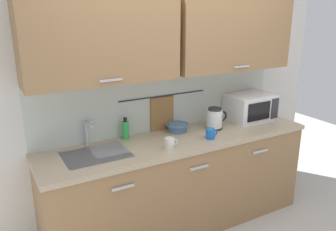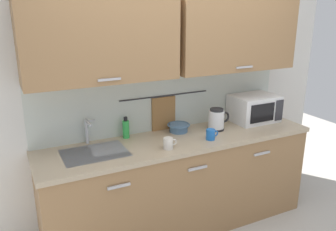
{
  "view_description": "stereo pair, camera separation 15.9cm",
  "coord_description": "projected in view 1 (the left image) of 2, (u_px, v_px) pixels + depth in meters",
  "views": [
    {
      "loc": [
        -1.52,
        -2.17,
        2.02
      ],
      "look_at": [
        -0.11,
        0.33,
        1.12
      ],
      "focal_mm": 36.93,
      "sensor_mm": 36.0,
      "label": 1
    },
    {
      "loc": [
        -1.38,
        -2.25,
        2.02
      ],
      "look_at": [
        -0.11,
        0.33,
        1.12
      ],
      "focal_mm": 36.93,
      "sensor_mm": 36.0,
      "label": 2
    }
  ],
  "objects": [
    {
      "name": "mug_by_kettle",
      "position": [
        211.0,
        134.0,
        3.07
      ],
      "size": [
        0.12,
        0.08,
        0.09
      ],
      "color": "blue",
      "rests_on": "counter_unit"
    },
    {
      "name": "back_wall_assembly",
      "position": [
        167.0,
        65.0,
        3.11
      ],
      "size": [
        3.7,
        0.41,
        2.5
      ],
      "color": "silver",
      "rests_on": "ground"
    },
    {
      "name": "mixing_bowl",
      "position": [
        177.0,
        127.0,
        3.25
      ],
      "size": [
        0.21,
        0.21,
        0.08
      ],
      "color": "#4C7093",
      "rests_on": "counter_unit"
    },
    {
      "name": "mug_near_sink",
      "position": [
        170.0,
        143.0,
        2.85
      ],
      "size": [
        0.12,
        0.08,
        0.09
      ],
      "color": "silver",
      "rests_on": "counter_unit"
    },
    {
      "name": "sink_faucet",
      "position": [
        87.0,
        130.0,
        2.89
      ],
      "size": [
        0.09,
        0.17,
        0.22
      ],
      "color": "#B2B5BA",
      "rests_on": "counter_unit"
    },
    {
      "name": "dish_soap_bottle",
      "position": [
        125.0,
        129.0,
        3.06
      ],
      "size": [
        0.06,
        0.06,
        0.2
      ],
      "color": "green",
      "rests_on": "counter_unit"
    },
    {
      "name": "counter_unit",
      "position": [
        179.0,
        182.0,
        3.23
      ],
      "size": [
        2.53,
        0.64,
        0.9
      ],
      "color": "#997047",
      "rests_on": "ground"
    },
    {
      "name": "electric_kettle",
      "position": [
        215.0,
        119.0,
        3.31
      ],
      "size": [
        0.23,
        0.16,
        0.21
      ],
      "color": "black",
      "rests_on": "counter_unit"
    },
    {
      "name": "microwave",
      "position": [
        250.0,
        107.0,
        3.58
      ],
      "size": [
        0.46,
        0.35,
        0.27
      ],
      "color": "white",
      "rests_on": "counter_unit"
    }
  ]
}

